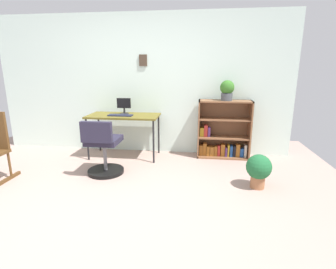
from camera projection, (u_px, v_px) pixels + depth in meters
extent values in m
plane|color=tan|center=(99.00, 210.00, 2.79)|extent=(6.24, 6.24, 0.00)
cube|color=silver|center=(141.00, 85.00, 4.55)|extent=(5.20, 0.10, 2.39)
cube|color=#443427|center=(143.00, 60.00, 4.38)|extent=(0.13, 0.02, 0.19)
cube|color=brown|center=(124.00, 116.00, 4.31)|extent=(1.18, 0.59, 0.03)
cylinder|color=black|center=(87.00, 140.00, 4.22)|extent=(0.03, 0.03, 0.70)
cylinder|color=black|center=(154.00, 142.00, 4.09)|extent=(0.03, 0.03, 0.70)
cylinder|color=black|center=(99.00, 132.00, 4.71)|extent=(0.03, 0.03, 0.70)
cylinder|color=black|center=(159.00, 134.00, 4.57)|extent=(0.03, 0.03, 0.70)
cylinder|color=#262628|center=(124.00, 113.00, 4.41)|extent=(0.15, 0.15, 0.01)
cylinder|color=#262628|center=(124.00, 111.00, 4.40)|extent=(0.03, 0.03, 0.09)
cube|color=black|center=(124.00, 103.00, 4.35)|extent=(0.24, 0.02, 0.17)
cube|color=#1F2237|center=(120.00, 115.00, 4.22)|extent=(0.40, 0.14, 0.02)
cylinder|color=black|center=(106.00, 171.00, 3.77)|extent=(0.52, 0.52, 0.05)
cylinder|color=slate|center=(105.00, 156.00, 3.71)|extent=(0.05, 0.05, 0.40)
cube|color=#262336|center=(104.00, 140.00, 3.65)|extent=(0.44, 0.44, 0.08)
cube|color=#262336|center=(96.00, 132.00, 3.37)|extent=(0.42, 0.07, 0.28)
cube|color=#54361A|center=(3.00, 182.00, 3.42)|extent=(0.04, 0.64, 0.04)
cylinder|color=#54361A|center=(10.00, 164.00, 3.53)|extent=(0.03, 0.03, 0.34)
cube|color=brown|center=(199.00, 129.00, 4.38)|extent=(0.02, 0.30, 0.97)
cube|color=brown|center=(250.00, 130.00, 4.28)|extent=(0.02, 0.30, 0.97)
cube|color=brown|center=(225.00, 101.00, 4.21)|extent=(0.87, 0.30, 0.02)
cube|color=brown|center=(222.00, 156.00, 4.45)|extent=(0.87, 0.30, 0.02)
cube|color=brown|center=(223.00, 128.00, 4.46)|extent=(0.87, 0.02, 0.97)
cube|color=brown|center=(223.00, 137.00, 4.36)|extent=(0.82, 0.28, 0.02)
cube|color=brown|center=(224.00, 119.00, 4.29)|extent=(0.82, 0.28, 0.02)
cube|color=#99591E|center=(201.00, 150.00, 4.46)|extent=(0.06, 0.10, 0.18)
cube|color=#99591E|center=(205.00, 149.00, 4.45)|extent=(0.06, 0.10, 0.22)
cube|color=#99591E|center=(208.00, 151.00, 4.45)|extent=(0.05, 0.12, 0.16)
cube|color=#99591E|center=(212.00, 151.00, 4.44)|extent=(0.07, 0.12, 0.16)
cube|color=#99591E|center=(216.00, 151.00, 4.43)|extent=(0.05, 0.09, 0.17)
cube|color=#B22D28|center=(219.00, 150.00, 4.42)|extent=(0.04, 0.09, 0.18)
cube|color=#99591E|center=(223.00, 150.00, 4.41)|extent=(0.07, 0.09, 0.21)
cube|color=#593372|center=(226.00, 152.00, 4.41)|extent=(0.03, 0.12, 0.15)
cube|color=#B79323|center=(228.00, 150.00, 4.40)|extent=(0.03, 0.11, 0.20)
cube|color=#1E478C|center=(231.00, 151.00, 4.40)|extent=(0.04, 0.12, 0.19)
cube|color=black|center=(234.00, 151.00, 4.39)|extent=(0.04, 0.12, 0.19)
cube|color=#99591E|center=(238.00, 150.00, 4.38)|extent=(0.06, 0.10, 0.22)
cube|color=#1E478C|center=(241.00, 152.00, 4.38)|extent=(0.06, 0.10, 0.15)
cube|color=beige|center=(245.00, 151.00, 4.36)|extent=(0.04, 0.12, 0.21)
cube|color=#B79323|center=(202.00, 132.00, 4.38)|extent=(0.07, 0.09, 0.15)
cube|color=#B22D28|center=(206.00, 131.00, 4.36)|extent=(0.06, 0.11, 0.20)
cube|color=#593372|center=(209.00, 132.00, 4.36)|extent=(0.04, 0.12, 0.16)
cylinder|color=#474C51|center=(227.00, 97.00, 4.17)|extent=(0.18, 0.18, 0.12)
sphere|color=#346C24|center=(227.00, 87.00, 4.13)|extent=(0.23, 0.23, 0.23)
cylinder|color=#9E6642|center=(257.00, 182.00, 3.29)|extent=(0.18, 0.18, 0.15)
sphere|color=#1E6033|center=(259.00, 167.00, 3.24)|extent=(0.32, 0.32, 0.32)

